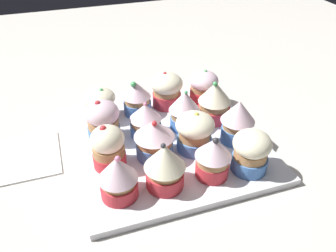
{
  "coord_description": "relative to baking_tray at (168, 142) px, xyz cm",
  "views": [
    {
      "loc": [
        -15.71,
        -46.49,
        38.85
      ],
      "look_at": [
        0.0,
        0.0,
        4.2
      ],
      "focal_mm": 36.93,
      "sensor_mm": 36.0,
      "label": 1
    }
  ],
  "objects": [
    {
      "name": "cupcake_3",
      "position": [
        9.77,
        -11.35,
        4.23
      ],
      "size": [
        6.02,
        6.02,
        7.05
      ],
      "color": "#477AC6",
      "rests_on": "baking_tray"
    },
    {
      "name": "cupcake_9",
      "position": [
        -3.26,
        2.77,
        3.85
      ],
      "size": [
        5.69,
        5.69,
        6.68
      ],
      "color": "#477AC6",
      "rests_on": "baking_tray"
    },
    {
      "name": "napkin",
      "position": [
        -26.1,
        4.31,
        -0.3
      ],
      "size": [
        14.73,
        12.05,
        0.6
      ],
      "primitive_type": "cube",
      "rotation": [
        0.0,
        0.0,
        0.0
      ],
      "color": "white",
      "rests_on": "ground_plane"
    },
    {
      "name": "cupcake_5",
      "position": [
        -3.51,
        -3.42,
        4.25
      ],
      "size": [
        6.65,
        6.65,
        7.3
      ],
      "color": "#477AC6",
      "rests_on": "baking_tray"
    },
    {
      "name": "cupcake_0",
      "position": [
        -10.97,
        -10.38,
        4.24
      ],
      "size": [
        5.74,
        5.74,
        7.35
      ],
      "color": "#D1333D",
      "rests_on": "baking_tray"
    },
    {
      "name": "cupcake_8",
      "position": [
        -10.57,
        4.17,
        4.39
      ],
      "size": [
        5.9,
        5.9,
        7.8
      ],
      "color": "#477AC6",
      "rests_on": "baking_tray"
    },
    {
      "name": "ground_plane",
      "position": [
        0.0,
        0.0,
        -2.1
      ],
      "size": [
        180.0,
        180.0,
        3.0
      ],
      "primitive_type": "cube",
      "color": "beige"
    },
    {
      "name": "cupcake_12",
      "position": [
        -9.95,
        10.89,
        3.77
      ],
      "size": [
        5.89,
        5.89,
        6.41
      ],
      "color": "#D1333D",
      "rests_on": "baking_tray"
    },
    {
      "name": "cupcake_11",
      "position": [
        10.49,
        3.65,
        4.58
      ],
      "size": [
        6.19,
        6.19,
        8.2
      ],
      "color": "#D1333D",
      "rests_on": "baking_tray"
    },
    {
      "name": "cupcake_10",
      "position": [
        4.1,
        2.77,
        4.62
      ],
      "size": [
        5.73,
        5.73,
        7.86
      ],
      "color": "#477AC6",
      "rests_on": "baking_tray"
    },
    {
      "name": "cupcake_13",
      "position": [
        -2.87,
        10.32,
        4.0
      ],
      "size": [
        5.42,
        5.42,
        7.13
      ],
      "color": "#477AC6",
      "rests_on": "baking_tray"
    },
    {
      "name": "cupcake_2",
      "position": [
        3.6,
        -10.74,
        4.21
      ],
      "size": [
        5.6,
        5.6,
        7.26
      ],
      "color": "#D1333D",
      "rests_on": "baking_tray"
    },
    {
      "name": "cupcake_1",
      "position": [
        -4.06,
        -10.58,
        4.56
      ],
      "size": [
        6.19,
        6.19,
        7.85
      ],
      "color": "#D1333D",
      "rests_on": "baking_tray"
    },
    {
      "name": "cupcake_14",
      "position": [
        3.54,
        11.28,
        4.28
      ],
      "size": [
        6.44,
        6.44,
        7.3
      ],
      "color": "#D1333D",
      "rests_on": "baking_tray"
    },
    {
      "name": "baking_tray",
      "position": [
        0.0,
        0.0,
        0.0
      ],
      "size": [
        32.55,
        32.55,
        1.2
      ],
      "color": "silver",
      "rests_on": "ground_plane"
    },
    {
      "name": "cupcake_15",
      "position": [
        11.27,
        10.63,
        4.04
      ],
      "size": [
        6.0,
        6.0,
        6.84
      ],
      "color": "#D1333D",
      "rests_on": "baking_tray"
    },
    {
      "name": "cupcake_7",
      "position": [
        11.34,
        -3.88,
        4.85
      ],
      "size": [
        5.9,
        5.9,
        8.03
      ],
      "color": "#477AC6",
      "rests_on": "baking_tray"
    },
    {
      "name": "cupcake_6",
      "position": [
        3.45,
        -3.75,
        4.24
      ],
      "size": [
        6.56,
        6.56,
        7.22
      ],
      "color": "#477AC6",
      "rests_on": "baking_tray"
    },
    {
      "name": "cupcake_4",
      "position": [
        -11.04,
        -3.26,
        4.28
      ],
      "size": [
        5.39,
        5.39,
        7.69
      ],
      "color": "#D1333D",
      "rests_on": "baking_tray"
    }
  ]
}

